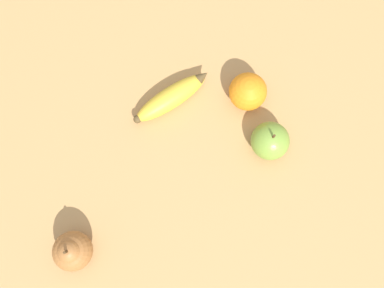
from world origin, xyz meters
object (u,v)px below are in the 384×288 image
Objects in this scene: orange at (248,92)px; banana at (172,97)px; apple at (270,141)px; pear at (72,251)px.

banana is at bearing -161.95° from orange.
apple is (0.21, -0.04, 0.01)m from banana.
banana is 0.21m from apple.
apple is (0.30, 0.30, -0.01)m from pear.
apple reaches higher than banana.
pear reaches higher than orange.
orange reaches higher than banana.
banana is 1.66× the size of pear.
banana is 2.02× the size of orange.
orange is 0.44m from pear.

